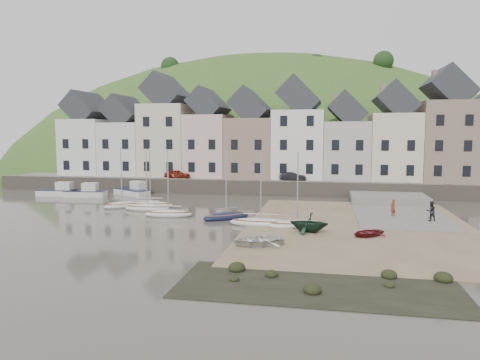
% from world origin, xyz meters
% --- Properties ---
extents(ground, '(160.00, 160.00, 0.00)m').
position_xyz_m(ground, '(0.00, 0.00, 0.00)').
color(ground, '#4B463B').
rests_on(ground, ground).
extents(quay_land, '(90.00, 30.00, 1.50)m').
position_xyz_m(quay_land, '(0.00, 32.00, 0.75)').
color(quay_land, '#335723').
rests_on(quay_land, ground).
extents(quay_street, '(70.00, 7.00, 0.10)m').
position_xyz_m(quay_street, '(0.00, 20.50, 1.55)').
color(quay_street, slate).
rests_on(quay_street, quay_land).
extents(seawall, '(70.00, 1.20, 1.80)m').
position_xyz_m(seawall, '(0.00, 17.00, 0.90)').
color(seawall, slate).
rests_on(seawall, ground).
extents(beach, '(18.00, 26.00, 0.06)m').
position_xyz_m(beach, '(11.00, 0.00, 0.03)').
color(beach, brown).
rests_on(beach, ground).
extents(slipway, '(8.00, 18.00, 0.12)m').
position_xyz_m(slipway, '(15.00, 8.00, 0.06)').
color(slipway, slate).
rests_on(slipway, ground).
extents(hillside, '(134.40, 84.00, 84.00)m').
position_xyz_m(hillside, '(-5.00, 60.00, -17.99)').
color(hillside, '#335723').
rests_on(hillside, ground).
extents(townhouse_terrace, '(61.05, 8.00, 13.93)m').
position_xyz_m(townhouse_terrace, '(1.76, 24.00, 7.32)').
color(townhouse_terrace, silver).
rests_on(townhouse_terrace, quay_land).
extents(sailboat_0, '(4.61, 1.77, 6.32)m').
position_xyz_m(sailboat_0, '(-8.98, 4.20, 0.26)').
color(sailboat_0, silver).
rests_on(sailboat_0, ground).
extents(sailboat_1, '(3.72, 3.64, 6.32)m').
position_xyz_m(sailboat_1, '(-12.16, 5.29, 0.27)').
color(sailboat_1, silver).
rests_on(sailboat_1, ground).
extents(sailboat_2, '(4.75, 2.37, 6.32)m').
position_xyz_m(sailboat_2, '(-9.35, 5.97, 0.26)').
color(sailboat_2, beige).
rests_on(sailboat_2, ground).
extents(sailboat_3, '(4.50, 2.09, 6.32)m').
position_xyz_m(sailboat_3, '(-5.79, 1.51, 0.26)').
color(sailboat_3, silver).
rests_on(sailboat_3, ground).
extents(sailboat_4, '(5.28, 1.54, 6.32)m').
position_xyz_m(sailboat_4, '(3.08, -0.88, 0.26)').
color(sailboat_4, silver).
rests_on(sailboat_4, ground).
extents(sailboat_5, '(4.40, 4.09, 6.32)m').
position_xyz_m(sailboat_5, '(-0.33, 1.31, 0.26)').
color(sailboat_5, '#13193D').
rests_on(sailboat_5, ground).
extents(sailboat_6, '(4.92, 3.00, 6.32)m').
position_xyz_m(sailboat_6, '(6.08, -1.09, 0.26)').
color(sailboat_6, silver).
rests_on(sailboat_6, ground).
extents(motorboat_0, '(5.00, 2.33, 1.70)m').
position_xyz_m(motorboat_0, '(-19.77, 11.64, 0.58)').
color(motorboat_0, silver).
rests_on(motorboat_0, ground).
extents(motorboat_1, '(5.35, 2.30, 1.70)m').
position_xyz_m(motorboat_1, '(-23.32, 11.87, 0.58)').
color(motorboat_1, silver).
rests_on(motorboat_1, ground).
extents(motorboat_2, '(5.45, 4.22, 1.70)m').
position_xyz_m(motorboat_2, '(-14.88, 14.03, 0.58)').
color(motorboat_2, silver).
rests_on(motorboat_2, ground).
extents(rowboat_white, '(4.16, 3.62, 0.72)m').
position_xyz_m(rowboat_white, '(3.86, -7.70, 0.42)').
color(rowboat_white, silver).
rests_on(rowboat_white, beach).
extents(rowboat_green, '(3.28, 2.95, 1.54)m').
position_xyz_m(rowboat_green, '(7.08, -2.96, 0.83)').
color(rowboat_green, '#153022').
rests_on(rowboat_green, beach).
extents(rowboat_red, '(3.20, 3.07, 0.54)m').
position_xyz_m(rowboat_red, '(11.35, -3.53, 0.33)').
color(rowboat_red, maroon).
rests_on(rowboat_red, beach).
extents(person_red, '(0.66, 0.64, 1.53)m').
position_xyz_m(person_red, '(14.28, 4.92, 0.88)').
color(person_red, maroon).
rests_on(person_red, slipway).
extents(person_dark, '(0.98, 0.85, 1.71)m').
position_xyz_m(person_dark, '(17.12, 3.13, 0.97)').
color(person_dark, black).
rests_on(person_dark, slipway).
extents(car_left, '(3.39, 1.44, 1.14)m').
position_xyz_m(car_left, '(-11.09, 19.50, 2.17)').
color(car_left, maroon).
rests_on(car_left, quay_street).
extents(car_right, '(3.50, 2.01, 1.09)m').
position_xyz_m(car_right, '(4.13, 19.50, 2.15)').
color(car_right, black).
rests_on(car_right, quay_street).
extents(shore_rocks, '(14.00, 6.00, 0.62)m').
position_xyz_m(shore_rocks, '(8.30, -14.57, 0.08)').
color(shore_rocks, black).
rests_on(shore_rocks, ground).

